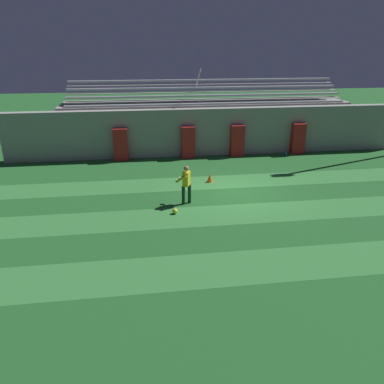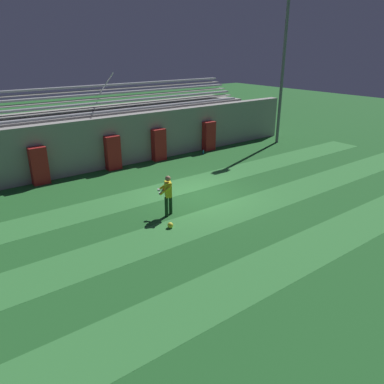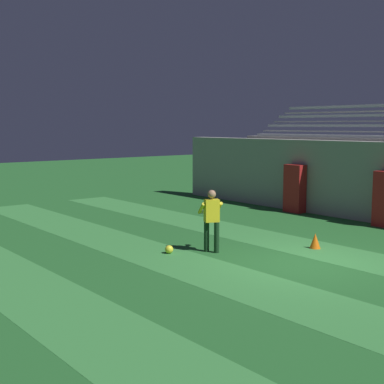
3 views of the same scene
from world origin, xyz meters
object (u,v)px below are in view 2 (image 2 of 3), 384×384
Objects in this scene: goalkeeper at (168,193)px; traffic_cone at (165,185)px; padding_pillar_gate_left at (113,153)px; soccer_ball at (170,225)px; floodlight_pole at (284,53)px; water_bottle at (203,152)px; padding_pillar_far_right at (209,136)px; padding_pillar_far_left at (39,166)px; padding_pillar_gate_right at (159,145)px.

goalkeeper is 2.99m from traffic_cone.
padding_pillar_gate_left is 6.93m from goalkeeper.
padding_pillar_gate_left is 8.03m from soccer_ball.
water_bottle is (-6.02, 0.80, -5.83)m from floodlight_pole.
padding_pillar_gate_left is 7.73× the size of water_bottle.
padding_pillar_far_right is at bearing 41.50° from goalkeeper.
water_bottle is at bearing -4.79° from padding_pillar_gate_left.
padding_pillar_far_left is at bearing 106.91° from soccer_ball.
padding_pillar_far_right is at bearing 0.00° from padding_pillar_gate_left.
padding_pillar_far_left is 1.11× the size of goalkeeper.
goalkeeper is at bearing -137.31° from water_bottle.
soccer_ball is at bearing -73.09° from padding_pillar_far_left.
water_bottle reaches higher than soccer_ball.
padding_pillar_far_left is 9.89m from water_bottle.
padding_pillar_far_left is 7.73× the size of water_bottle.
soccer_ball is 0.92× the size of water_bottle.
floodlight_pole is 5.78× the size of goalkeeper.
padding_pillar_far_left is at bearing 180.00° from padding_pillar_far_right.
padding_pillar_far_left is 16.69m from floodlight_pole.
floodlight_pole is (15.86, -1.30, 5.02)m from padding_pillar_far_left.
padding_pillar_gate_left is 0.19× the size of floodlight_pole.
padding_pillar_gate_left is at bearing 180.00° from padding_pillar_gate_right.
padding_pillar_far_left is at bearing 135.41° from traffic_cone.
traffic_cone is (-2.44, -4.37, -0.72)m from padding_pillar_gate_right.
goalkeeper is 1.42m from soccer_ball.
water_bottle is at bearing 42.69° from goalkeeper.
traffic_cone is at bearing -44.59° from padding_pillar_far_left.
floodlight_pole is 16.08m from soccer_ball.
padding_pillar_gate_right is at bearing 0.00° from padding_pillar_far_left.
padding_pillar_gate_left is 4.42× the size of traffic_cone.
padding_pillar_far_right is 0.19× the size of floodlight_pole.
floodlight_pole is 40.19× the size of water_bottle.
padding_pillar_gate_right and padding_pillar_far_right have the same top height.
padding_pillar_far_right reaches higher than goalkeeper.
padding_pillar_gate_left is 6.01m from water_bottle.
padding_pillar_far_left is 0.19× the size of floodlight_pole.
padding_pillar_far_left is 1.00× the size of padding_pillar_far_right.
soccer_ball is at bearing -120.57° from traffic_cone.
padding_pillar_gate_right is 6.88m from padding_pillar_far_left.
padding_pillar_gate_right and padding_pillar_far_left have the same top height.
padding_pillar_far_right is 11.46m from soccer_ball.
padding_pillar_far_right is at bearing 165.86° from floodlight_pole.
padding_pillar_far_right is 7.73× the size of water_bottle.
water_bottle is (7.46, 7.35, 0.01)m from soccer_ball.
water_bottle is (5.41, 3.87, -0.09)m from traffic_cone.
traffic_cone reaches higher than soccer_ball.
padding_pillar_far_left is 6.27m from traffic_cone.
floodlight_pole reaches higher than water_bottle.
padding_pillar_gate_left and padding_pillar_far_right have the same top height.
traffic_cone is at bearing -145.11° from padding_pillar_far_right.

